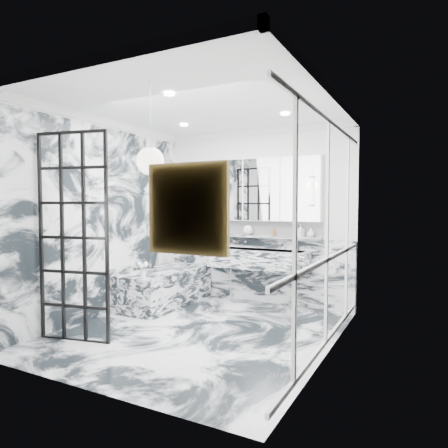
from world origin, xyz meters
The scene contains 25 objects.
floor centered at (0.00, 0.00, 0.00)m, with size 3.60×3.60×0.00m, color white.
ceiling centered at (0.00, 0.00, 2.80)m, with size 3.60×3.60×0.00m, color white.
wall_back centered at (0.00, 1.80, 1.40)m, with size 3.60×3.60×0.00m, color white.
wall_front centered at (0.00, -1.80, 1.40)m, with size 3.60×3.60×0.00m, color white.
wall_left centered at (-1.60, 0.00, 1.40)m, with size 3.60×3.60×0.00m, color white.
wall_right centered at (1.60, 0.00, 1.40)m, with size 3.60×3.60×0.00m, color white.
marble_clad_back centered at (0.00, 1.78, 0.53)m, with size 3.18×0.05×1.05m, color white.
marble_clad_left centered at (-1.59, 0.00, 1.34)m, with size 0.02×3.56×2.68m, color white.
panel_molding centered at (1.58, 0.00, 1.30)m, with size 0.03×3.40×2.30m, color white.
soap_bottle_a centered at (0.69, 1.71, 1.21)m, with size 0.09×0.09×0.23m, color #8C5919.
soap_bottle_b centered at (0.78, 1.71, 1.19)m, with size 0.09×0.09×0.19m, color #4C4C51.
soap_bottle_c centered at (0.94, 1.71, 1.16)m, with size 0.11×0.11×0.14m, color silver.
face_pot centered at (-0.10, 1.71, 1.17)m, with size 0.16×0.16×0.16m, color white.
amber_bottle centered at (0.34, 1.71, 1.14)m, with size 0.04×0.04×0.10m, color #8C5919.
flower_vase centered at (-0.97, 0.11, 0.61)m, with size 0.08×0.08×0.12m, color silver.
crittall_door centered at (-1.11, -0.96, 1.20)m, with size 0.88×0.04×2.40m, color black, non-canonical shape.
artwork centered at (0.98, -1.76, 1.56)m, with size 0.57×0.05×0.57m, color #B63D12.
pendant_light centered at (0.20, -1.20, 1.99)m, with size 0.26×0.26×0.26m, color white.
trough_sink centered at (0.15, 1.55, 0.73)m, with size 1.60×0.45×0.30m, color silver.
ledge centered at (0.15, 1.72, 1.07)m, with size 1.90×0.14×0.04m, color silver.
subway_tile centered at (0.15, 1.78, 1.21)m, with size 1.90×0.03×0.23m, color white.
mirror_cabinet centered at (0.15, 1.73, 1.82)m, with size 1.90×0.16×1.00m, color white.
sconce_left centered at (-0.67, 1.63, 1.78)m, with size 0.07×0.07×0.40m, color white.
sconce_right centered at (0.97, 1.63, 1.78)m, with size 0.07×0.07×0.40m, color white.
bathtub centered at (-1.18, 0.90, 0.28)m, with size 0.75×1.65×0.55m, color silver.
Camera 1 is at (2.56, -4.21, 1.59)m, focal length 32.00 mm.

